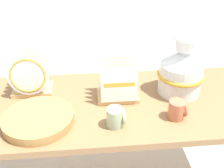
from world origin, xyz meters
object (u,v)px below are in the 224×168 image
object	(u,v)px
dish_rack_round_plates	(31,77)
dish_rack_square_plates	(118,86)
wicker_charger_stack	(38,119)
mug_sage_glaze	(116,117)
ceramic_vase	(181,70)
mug_terracotta_glaze	(177,110)

from	to	relation	value
dish_rack_round_plates	dish_rack_square_plates	world-z (taller)	dish_rack_round_plates
wicker_charger_stack	dish_rack_round_plates	bearing A→B (deg)	104.22
dish_rack_square_plates	mug_sage_glaze	bearing A→B (deg)	-98.61
dish_rack_round_plates	mug_sage_glaze	distance (m)	0.55
ceramic_vase	wicker_charger_stack	size ratio (longest dim) A/B	1.01
dish_rack_round_plates	mug_sage_glaze	size ratio (longest dim) A/B	2.57
wicker_charger_stack	ceramic_vase	bearing A→B (deg)	15.59
mug_terracotta_glaze	mug_sage_glaze	size ratio (longest dim) A/B	1.00
ceramic_vase	mug_sage_glaze	xyz separation A→B (m)	(-0.38, -0.26, -0.09)
ceramic_vase	wicker_charger_stack	bearing A→B (deg)	-164.41
ceramic_vase	dish_rack_square_plates	world-z (taller)	ceramic_vase
mug_sage_glaze	dish_rack_square_plates	bearing A→B (deg)	81.39
dish_rack_round_plates	dish_rack_square_plates	bearing A→B (deg)	-12.46
dish_rack_square_plates	ceramic_vase	bearing A→B (deg)	4.39
wicker_charger_stack	mug_terracotta_glaze	world-z (taller)	mug_terracotta_glaze
mug_terracotta_glaze	mug_sage_glaze	bearing A→B (deg)	-174.28
ceramic_vase	mug_sage_glaze	distance (m)	0.47
ceramic_vase	mug_terracotta_glaze	bearing A→B (deg)	-109.85
ceramic_vase	dish_rack_round_plates	distance (m)	0.82
mug_terracotta_glaze	dish_rack_square_plates	bearing A→B (deg)	142.36
mug_terracotta_glaze	mug_sage_glaze	xyz separation A→B (m)	(-0.30, -0.03, 0.00)
dish_rack_square_plates	mug_sage_glaze	world-z (taller)	dish_rack_square_plates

